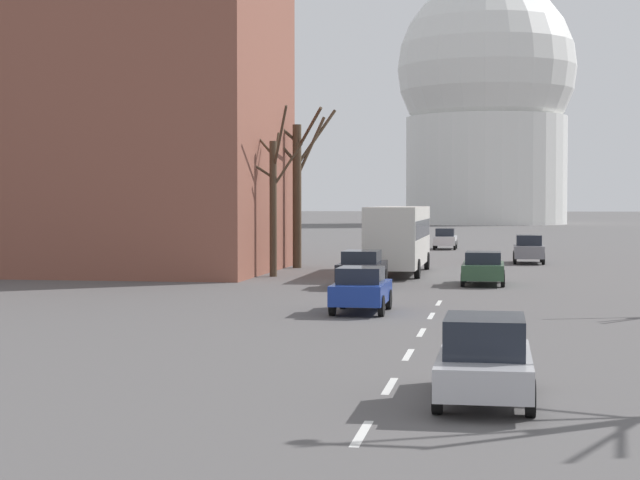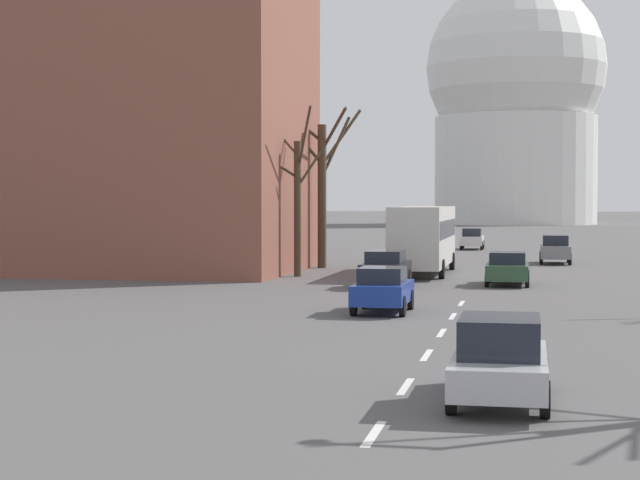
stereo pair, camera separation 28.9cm
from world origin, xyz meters
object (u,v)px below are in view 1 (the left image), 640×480
object	(u,v)px
sedan_far_left	(361,289)
sedan_distant_centre	(362,268)
sedan_near_right	(529,249)
sedan_mid_centre	(445,239)
sedan_far_right	(485,359)
sedan_near_left	(483,268)
city_bus	(399,234)

from	to	relation	value
sedan_far_left	sedan_distant_centre	world-z (taller)	sedan_distant_centre
sedan_near_right	sedan_far_left	distance (m)	30.74
sedan_mid_centre	sedan_far_right	world-z (taller)	sedan_mid_centre
sedan_near_left	sedan_far_left	bearing A→B (deg)	-106.87
sedan_mid_centre	sedan_far_right	distance (m)	64.24
sedan_distant_centre	city_bus	distance (m)	8.79
sedan_mid_centre	city_bus	world-z (taller)	city_bus
sedan_near_left	sedan_mid_centre	world-z (taller)	sedan_mid_centre
sedan_mid_centre	sedan_far_right	bearing A→B (deg)	-86.54
sedan_far_left	sedan_distant_centre	xyz separation A→B (m)	(-1.33, 10.73, 0.04)
sedan_far_left	city_bus	size ratio (longest dim) A/B	0.35
sedan_distant_centre	sedan_far_left	bearing A→B (deg)	-82.92
sedan_near_left	sedan_mid_centre	bearing A→B (deg)	95.53
sedan_mid_centre	city_bus	size ratio (longest dim) A/B	0.39
sedan_near_left	sedan_far_left	distance (m)	13.43
sedan_near_right	city_bus	world-z (taller)	city_bus
sedan_far_right	city_bus	size ratio (longest dim) A/B	0.40
sedan_near_left	city_bus	world-z (taller)	city_bus
sedan_mid_centre	sedan_far_left	world-z (taller)	sedan_mid_centre
sedan_near_right	sedan_far_right	world-z (taller)	sedan_near_right
sedan_far_left	city_bus	xyz separation A→B (m)	(-0.52, 19.40, 1.25)
sedan_near_left	sedan_distant_centre	size ratio (longest dim) A/B	0.97
sedan_near_right	sedan_distant_centre	distance (m)	20.82
sedan_near_right	sedan_far_left	bearing A→B (deg)	-101.96
sedan_far_left	sedan_far_right	xyz separation A→B (m)	(4.33, -15.60, 0.01)
sedan_mid_centre	sedan_distant_centre	xyz separation A→B (m)	(-1.77, -37.80, -0.00)
sedan_near_right	sedan_mid_centre	size ratio (longest dim) A/B	1.01
sedan_far_right	sedan_distant_centre	xyz separation A→B (m)	(-5.66, 26.33, 0.02)
sedan_distant_centre	city_bus	size ratio (longest dim) A/B	0.41
sedan_near_left	sedan_near_right	size ratio (longest dim) A/B	1.00
sedan_far_right	city_bus	world-z (taller)	city_bus
sedan_near_left	city_bus	size ratio (longest dim) A/B	0.39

